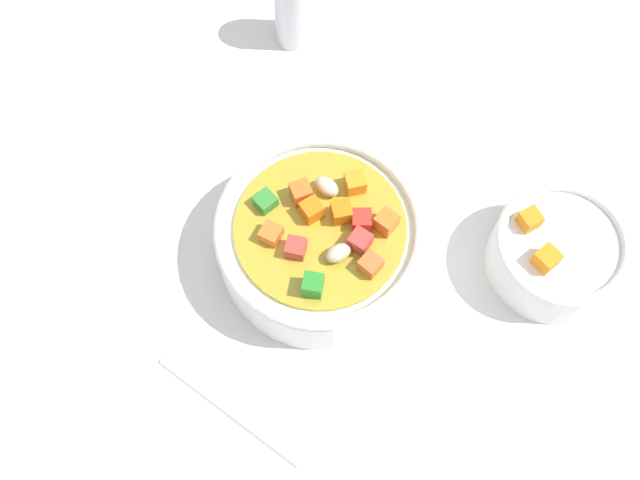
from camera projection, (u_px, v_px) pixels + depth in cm
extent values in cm
cube|color=silver|center=(320.00, 259.00, 63.52)|extent=(140.00, 140.00, 2.00)
cylinder|color=white|center=(320.00, 243.00, 60.30)|extent=(15.76, 15.76, 5.00)
torus|color=white|center=(320.00, 228.00, 57.73)|extent=(15.82, 15.82, 1.00)
cylinder|color=#AE972A|center=(320.00, 228.00, 57.82)|extent=(12.84, 12.84, 0.40)
cube|color=#C83C34|center=(296.00, 248.00, 56.33)|extent=(2.00, 2.00, 1.21)
cube|color=orange|center=(295.00, 195.00, 57.85)|extent=(1.60, 1.60, 1.47)
ellipsoid|color=beige|center=(327.00, 187.00, 58.23)|extent=(2.30, 1.87, 1.30)
cube|color=#BA3B35|center=(360.00, 241.00, 56.37)|extent=(1.90, 1.90, 1.52)
cube|color=red|center=(362.00, 220.00, 57.16)|extent=(1.92, 1.92, 1.28)
cube|color=orange|center=(370.00, 264.00, 55.81)|extent=(1.82, 1.82, 1.26)
cube|color=#32862F|center=(265.00, 201.00, 57.91)|extent=(1.67, 1.67, 1.02)
cube|color=orange|center=(341.00, 211.00, 57.36)|extent=(1.77, 1.77, 1.47)
cube|color=#28882A|center=(313.00, 285.00, 55.00)|extent=(2.00, 2.00, 1.61)
cube|color=orange|center=(355.00, 183.00, 58.28)|extent=(1.74, 1.74, 1.42)
cube|color=orange|center=(271.00, 234.00, 56.80)|extent=(1.96, 1.96, 1.15)
ellipsoid|color=beige|center=(335.00, 255.00, 56.06)|extent=(1.28, 1.99, 1.32)
cube|color=orange|center=(316.00, 208.00, 57.46)|extent=(1.50, 1.50, 1.44)
cube|color=orange|center=(386.00, 222.00, 56.94)|extent=(1.84, 1.84, 1.58)
cylinder|color=silver|center=(229.00, 410.00, 57.37)|extent=(12.10, 6.05, 0.75)
cylinder|color=white|center=(555.00, 254.00, 60.29)|extent=(10.07, 10.07, 4.33)
torus|color=white|center=(564.00, 242.00, 58.11)|extent=(10.17, 10.17, 0.81)
cube|color=orange|center=(530.00, 219.00, 58.28)|extent=(1.43, 1.43, 1.42)
cube|color=orange|center=(547.00, 259.00, 56.97)|extent=(1.81, 1.81, 1.55)
cylinder|color=silver|center=(294.00, 10.00, 67.72)|extent=(3.40, 3.40, 7.14)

